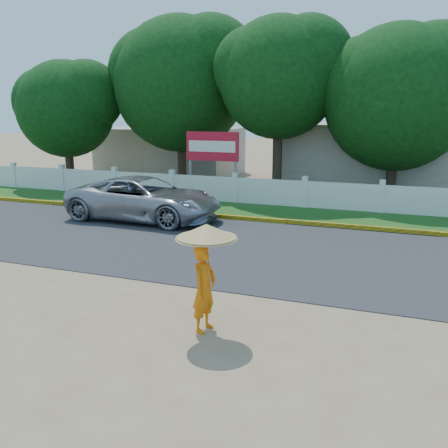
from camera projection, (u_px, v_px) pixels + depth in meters
name	position (u px, v px, depth m)	size (l,w,h in m)	color
ground	(189.00, 306.00, 10.21)	(120.00, 120.00, 0.00)	#9E8460
road	(255.00, 249.00, 14.30)	(60.00, 7.00, 0.02)	#38383A
grass_verge	(296.00, 214.00, 19.08)	(60.00, 3.50, 0.03)	#2D601E
curb	(285.00, 222.00, 17.52)	(40.00, 0.18, 0.16)	yellow
fence	(305.00, 194.00, 20.28)	(40.00, 0.10, 1.10)	silver
building_near	(392.00, 156.00, 25.19)	(10.00, 6.00, 3.20)	#B7AD99
building_far	(171.00, 151.00, 30.66)	(8.00, 5.00, 2.80)	#B7AD99
vehicle	(144.00, 199.00, 17.99)	(2.60, 5.63, 1.56)	#9D9FA5
monk_with_parasol	(205.00, 262.00, 8.82)	(1.10, 1.10, 2.00)	orange
billboard	(212.00, 150.00, 22.48)	(2.50, 0.13, 2.95)	gray
tree_row	(320.00, 85.00, 22.38)	(33.27, 7.95, 8.78)	#473828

